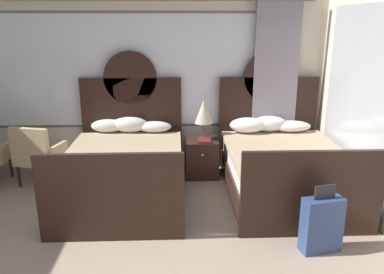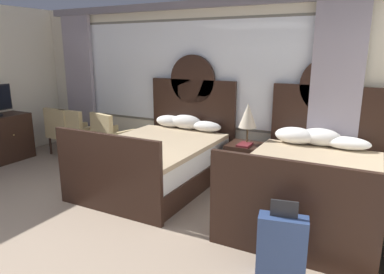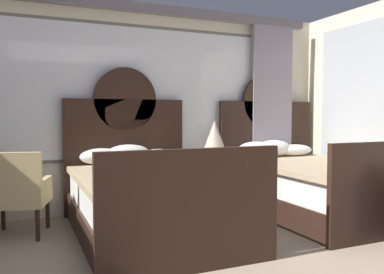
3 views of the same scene
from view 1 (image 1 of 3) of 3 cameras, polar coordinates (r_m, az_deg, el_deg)
name	(u,v)px [view 1 (image 1 of 3)]	position (r m, az deg, el deg)	size (l,w,h in m)	color
wall_back_window	(121,79)	(6.16, -10.38, 8.33)	(6.29, 0.22, 2.70)	beige
bed_near_window	(125,168)	(5.32, -9.74, -4.51)	(1.54, 2.23, 1.86)	black
bed_near_mirror	(282,165)	(5.47, 13.08, -4.05)	(1.54, 2.23, 1.86)	black
nightstand_between_beds	(202,157)	(5.94, 1.40, -3.01)	(0.49, 0.51, 0.57)	black
table_lamp_on_nightstand	(204,112)	(5.75, 1.73, 3.70)	(0.27, 0.27, 0.61)	brown
book_on_nightstand	(205,140)	(5.75, 1.85, -0.50)	(0.18, 0.26, 0.03)	maroon
armchair_by_window_left	(38,153)	(5.96, -21.64, -2.20)	(0.69, 0.69, 0.89)	tan
suitcase_on_floor	(322,224)	(4.27, 18.42, -12.03)	(0.44, 0.26, 0.73)	navy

